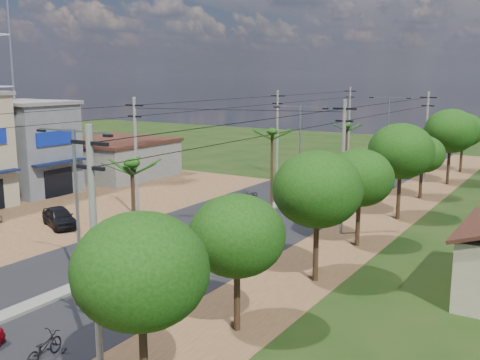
% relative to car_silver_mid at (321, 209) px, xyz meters
% --- Properties ---
extents(ground, '(160.00, 160.00, 0.00)m').
position_rel_car_silver_mid_xyz_m(ground, '(-4.53, -19.51, -0.65)').
color(ground, black).
rests_on(ground, ground).
extents(road, '(12.00, 110.00, 0.04)m').
position_rel_car_silver_mid_xyz_m(road, '(-4.53, -4.51, -0.63)').
color(road, black).
rests_on(road, ground).
extents(median, '(1.00, 90.00, 0.18)m').
position_rel_car_silver_mid_xyz_m(median, '(-4.53, -1.51, -0.56)').
color(median, '#605E56').
rests_on(median, ground).
extents(dirt_lot_west, '(18.00, 46.00, 0.04)m').
position_rel_car_silver_mid_xyz_m(dirt_lot_west, '(-19.53, -11.51, -0.64)').
color(dirt_lot_west, '#53391C').
rests_on(dirt_lot_west, ground).
extents(dirt_shoulder_east, '(5.00, 90.00, 0.03)m').
position_rel_car_silver_mid_xyz_m(dirt_shoulder_east, '(3.97, -4.51, -0.64)').
color(dirt_shoulder_east, '#53391C').
rests_on(dirt_shoulder_east, ground).
extents(shophouse_grey, '(9.00, 6.40, 8.30)m').
position_rel_car_silver_mid_xyz_m(shophouse_grey, '(-26.51, -5.51, 3.51)').
color(shophouse_grey, '#515259').
rests_on(shophouse_grey, ground).
extents(low_shed, '(10.40, 10.40, 3.95)m').
position_rel_car_silver_mid_xyz_m(low_shed, '(-25.53, 4.49, 1.31)').
color(low_shed, '#605E56').
rests_on(low_shed, ground).
extents(tree_east_a, '(4.40, 4.40, 6.37)m').
position_rel_car_silver_mid_xyz_m(tree_east_a, '(4.97, -25.51, 3.84)').
color(tree_east_a, black).
rests_on(tree_east_a, ground).
extents(tree_east_b, '(4.00, 4.00, 5.83)m').
position_rel_car_silver_mid_xyz_m(tree_east_b, '(4.77, -19.51, 3.46)').
color(tree_east_b, black).
rests_on(tree_east_b, ground).
extents(tree_east_c, '(4.60, 4.60, 6.83)m').
position_rel_car_silver_mid_xyz_m(tree_east_c, '(5.17, -12.51, 4.21)').
color(tree_east_c, black).
rests_on(tree_east_c, ground).
extents(tree_east_d, '(4.20, 4.20, 6.13)m').
position_rel_car_silver_mid_xyz_m(tree_east_d, '(4.87, -5.51, 3.68)').
color(tree_east_d, black).
rests_on(tree_east_d, ground).
extents(tree_east_e, '(4.80, 4.80, 7.14)m').
position_rel_car_silver_mid_xyz_m(tree_east_e, '(5.07, 2.49, 4.44)').
color(tree_east_e, black).
rests_on(tree_east_e, ground).
extents(tree_east_f, '(3.80, 3.80, 5.52)m').
position_rel_car_silver_mid_xyz_m(tree_east_f, '(4.67, 10.49, 3.23)').
color(tree_east_f, black).
rests_on(tree_east_f, ground).
extents(tree_east_g, '(5.00, 5.00, 7.38)m').
position_rel_car_silver_mid_xyz_m(tree_east_g, '(5.27, 18.49, 4.59)').
color(tree_east_g, black).
rests_on(tree_east_g, ground).
extents(tree_east_h, '(4.40, 4.40, 6.52)m').
position_rel_car_silver_mid_xyz_m(tree_east_h, '(4.97, 26.49, 3.98)').
color(tree_east_h, black).
rests_on(tree_east_h, ground).
extents(palm_median_near, '(2.00, 2.00, 6.15)m').
position_rel_car_silver_mid_xyz_m(palm_median_near, '(-4.53, -15.51, 4.88)').
color(palm_median_near, black).
rests_on(palm_median_near, ground).
extents(palm_median_mid, '(2.00, 2.00, 6.55)m').
position_rel_car_silver_mid_xyz_m(palm_median_mid, '(-4.53, 0.49, 5.25)').
color(palm_median_mid, black).
rests_on(palm_median_mid, ground).
extents(palm_median_far, '(2.00, 2.00, 5.85)m').
position_rel_car_silver_mid_xyz_m(palm_median_far, '(-4.53, 16.49, 4.61)').
color(palm_median_far, black).
rests_on(palm_median_far, ground).
extents(streetlight_near, '(5.10, 0.18, 8.00)m').
position_rel_car_silver_mid_xyz_m(streetlight_near, '(-4.53, -19.51, 4.13)').
color(streetlight_near, gray).
rests_on(streetlight_near, ground).
extents(streetlight_mid, '(5.10, 0.18, 8.00)m').
position_rel_car_silver_mid_xyz_m(streetlight_mid, '(-4.53, 5.49, 4.13)').
color(streetlight_mid, gray).
rests_on(streetlight_mid, ground).
extents(streetlight_far, '(5.10, 0.18, 8.00)m').
position_rel_car_silver_mid_xyz_m(streetlight_far, '(-4.53, 30.49, 4.13)').
color(streetlight_far, gray).
rests_on(streetlight_far, ground).
extents(utility_pole_w_b, '(1.60, 0.24, 9.00)m').
position_rel_car_silver_mid_xyz_m(utility_pole_w_b, '(-11.53, -7.51, 4.10)').
color(utility_pole_w_b, '#605E56').
rests_on(utility_pole_w_b, ground).
extents(utility_pole_w_c, '(1.60, 0.24, 9.00)m').
position_rel_car_silver_mid_xyz_m(utility_pole_w_c, '(-11.53, 14.49, 4.10)').
color(utility_pole_w_c, '#605E56').
rests_on(utility_pole_w_c, ground).
extents(utility_pole_w_d, '(1.60, 0.24, 9.00)m').
position_rel_car_silver_mid_xyz_m(utility_pole_w_d, '(-11.53, 35.49, 4.10)').
color(utility_pole_w_d, '#605E56').
rests_on(utility_pole_w_d, ground).
extents(utility_pole_e_a, '(1.60, 0.24, 9.00)m').
position_rel_car_silver_mid_xyz_m(utility_pole_e_a, '(2.97, -25.51, 4.10)').
color(utility_pole_e_a, '#605E56').
rests_on(utility_pole_e_a, ground).
extents(utility_pole_e_b, '(1.60, 0.24, 9.00)m').
position_rel_car_silver_mid_xyz_m(utility_pole_e_b, '(2.97, -3.51, 4.10)').
color(utility_pole_e_b, '#605E56').
rests_on(utility_pole_e_b, ground).
extents(utility_pole_e_c, '(1.60, 0.24, 9.00)m').
position_rel_car_silver_mid_xyz_m(utility_pole_e_c, '(2.97, 18.49, 4.10)').
color(utility_pole_e_c, '#605E56').
rests_on(utility_pole_e_c, ground).
extents(car_silver_mid, '(1.52, 4.01, 1.31)m').
position_rel_car_silver_mid_xyz_m(car_silver_mid, '(0.00, 0.00, 0.00)').
color(car_silver_mid, gray).
rests_on(car_silver_mid, ground).
extents(car_white_far, '(2.30, 5.47, 1.58)m').
position_rel_car_silver_mid_xyz_m(car_white_far, '(-7.11, 11.98, 0.13)').
color(car_white_far, silver).
rests_on(car_white_far, ground).
extents(car_parked_dark, '(4.41, 3.18, 1.40)m').
position_rel_car_silver_mid_xyz_m(car_parked_dark, '(-14.49, -12.32, 0.04)').
color(car_parked_dark, black).
rests_on(car_parked_dark, ground).
extents(moto_rider_east, '(1.09, 2.06, 1.03)m').
position_rel_car_silver_mid_xyz_m(moto_rider_east, '(0.04, -25.50, -0.14)').
color(moto_rider_east, black).
rests_on(moto_rider_east, ground).
extents(moto_rider_west_a, '(0.97, 1.71, 0.85)m').
position_rel_car_silver_mid_xyz_m(moto_rider_west_a, '(-7.56, 2.29, -0.23)').
color(moto_rider_west_a, black).
rests_on(moto_rider_west_a, ground).
extents(moto_rider_west_b, '(0.97, 1.77, 1.02)m').
position_rel_car_silver_mid_xyz_m(moto_rider_west_b, '(-5.85, 11.82, -0.14)').
color(moto_rider_west_b, black).
rests_on(moto_rider_west_b, ground).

